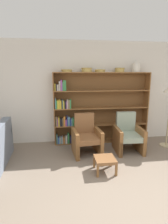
{
  "coord_description": "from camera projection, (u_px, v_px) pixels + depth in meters",
  "views": [
    {
      "loc": [
        -1.13,
        -1.97,
        1.87
      ],
      "look_at": [
        -0.58,
        2.27,
        0.95
      ],
      "focal_mm": 28.0,
      "sensor_mm": 36.0,
      "label": 1
    }
  ],
  "objects": [
    {
      "name": "ground_plane",
      "position": [
        146.0,
        211.0,
        2.45
      ],
      "size": [
        24.0,
        24.0,
        0.0
      ],
      "primitive_type": "plane",
      "color": "#7A6B5B"
    },
    {
      "name": "wall_back",
      "position": [
        102.0,
        93.0,
        4.9
      ],
      "size": [
        12.0,
        0.06,
        2.75
      ],
      "color": "silver",
      "rests_on": "ground"
    },
    {
      "name": "bookshelf",
      "position": [
        94.0,
        109.0,
        4.8
      ],
      "size": [
        2.59,
        0.3,
        1.93
      ],
      "color": "brown",
      "rests_on": "ground"
    },
    {
      "name": "bowl_brass",
      "position": [
        67.0,
        71.0,
        4.47
      ],
      "size": [
        0.29,
        0.29,
        0.07
      ],
      "color": "tan",
      "rests_on": "bookshelf"
    },
    {
      "name": "bowl_cream",
      "position": [
        87.0,
        70.0,
        4.53
      ],
      "size": [
        0.29,
        0.29,
        0.11
      ],
      "color": "tan",
      "rests_on": "bookshelf"
    },
    {
      "name": "bowl_sage",
      "position": [
        100.0,
        71.0,
        4.58
      ],
      "size": [
        0.28,
        0.28,
        0.07
      ],
      "color": "tan",
      "rests_on": "bookshelf"
    },
    {
      "name": "bowl_olive",
      "position": [
        120.0,
        70.0,
        4.64
      ],
      "size": [
        0.26,
        0.26,
        0.11
      ],
      "color": "tan",
      "rests_on": "bookshelf"
    },
    {
      "name": "vase_tall",
      "position": [
        136.0,
        68.0,
        4.68
      ],
      "size": [
        0.2,
        0.2,
        0.28
      ],
      "color": "silver",
      "rests_on": "bookshelf"
    },
    {
      "name": "armchair_leather",
      "position": [
        86.0,
        137.0,
        4.19
      ],
      "size": [
        0.7,
        0.74,
        0.94
      ],
      "rotation": [
        0.0,
        0.0,
        3.24
      ],
      "color": "brown",
      "rests_on": "ground"
    },
    {
      "name": "armchair_cushioned",
      "position": [
        128.0,
        135.0,
        4.32
      ],
      "size": [
        0.67,
        0.71,
        0.94
      ],
      "rotation": [
        0.0,
        0.0,
        3.1
      ],
      "color": "brown",
      "rests_on": "ground"
    },
    {
      "name": "footstool",
      "position": [
        105.0,
        160.0,
        3.4
      ],
      "size": [
        0.39,
        0.39,
        0.28
      ],
      "color": "brown",
      "rests_on": "ground"
    }
  ]
}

